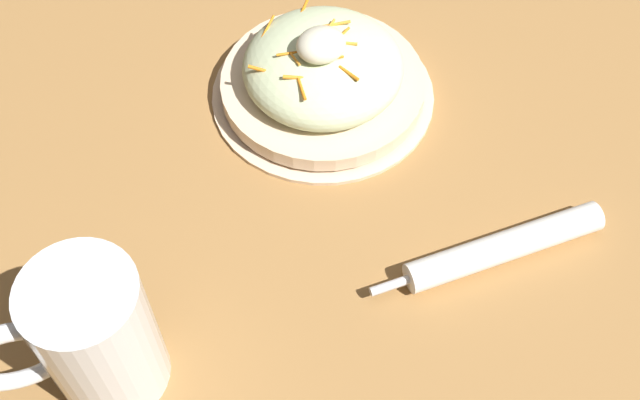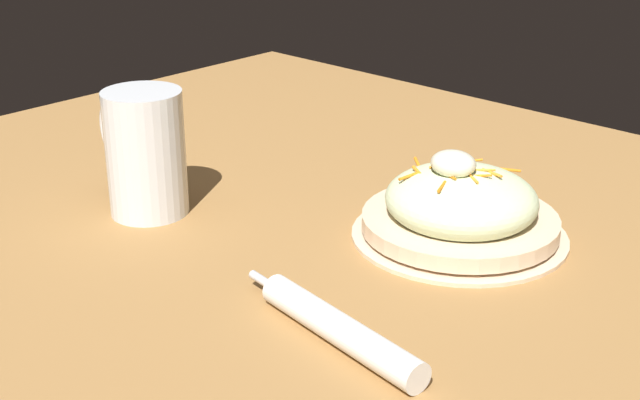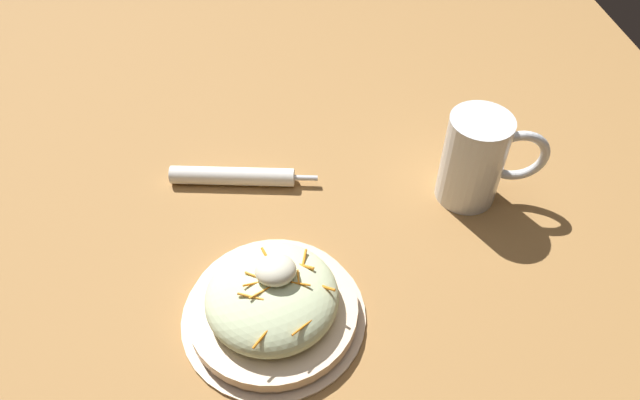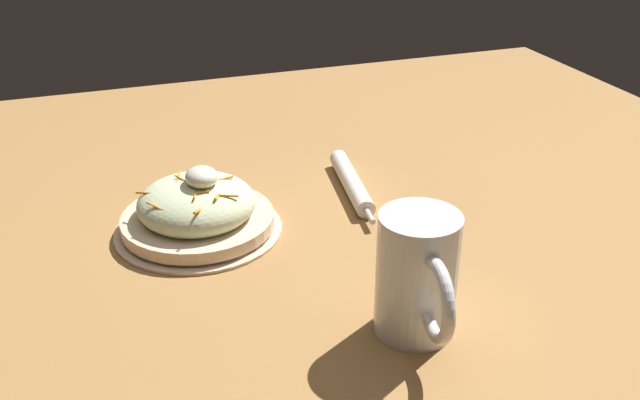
# 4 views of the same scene
# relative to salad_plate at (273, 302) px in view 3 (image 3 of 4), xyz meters

# --- Properties ---
(ground_plane) EXTENTS (1.43, 1.43, 0.00)m
(ground_plane) POSITION_rel_salad_plate_xyz_m (-0.04, -0.26, -0.03)
(ground_plane) COLOR #9E703D
(salad_plate) EXTENTS (0.23, 0.23, 0.10)m
(salad_plate) POSITION_rel_salad_plate_xyz_m (0.00, 0.00, 0.00)
(salad_plate) COLOR beige
(salad_plate) RESTS_ON ground_plane
(beer_mug) EXTENTS (0.15, 0.09, 0.14)m
(beer_mug) POSITION_rel_salad_plate_xyz_m (-0.30, -0.18, 0.03)
(beer_mug) COLOR white
(beer_mug) RESTS_ON ground_plane
(napkin_roll) EXTENTS (0.22, 0.05, 0.03)m
(napkin_roll) POSITION_rel_salad_plate_xyz_m (0.05, -0.25, -0.02)
(napkin_roll) COLOR white
(napkin_roll) RESTS_ON ground_plane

